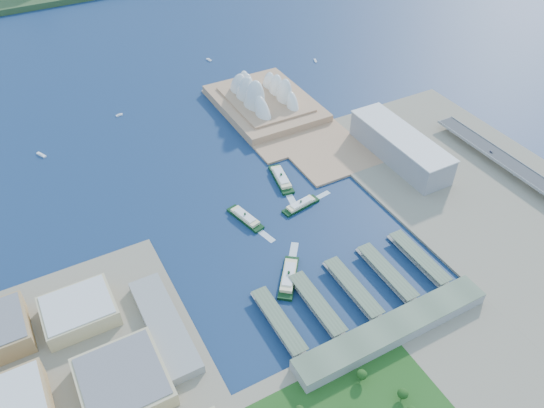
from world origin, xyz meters
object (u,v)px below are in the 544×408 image
toaster_building (400,147)px  car_c (491,152)px  opera_house (265,88)px  ferry_a (245,216)px  ferry_c (289,275)px  ferry_d (301,204)px  ferry_b (281,177)px

toaster_building → car_c: toaster_building is taller
opera_house → ferry_a: size_ratio=3.46×
ferry_c → ferry_d: ferry_c is taller
ferry_d → car_c: bearing=-108.3°
toaster_building → ferry_d: toaster_building is taller
ferry_b → ferry_d: 54.52m
opera_house → ferry_b: (-65.92, -165.80, -26.43)m
ferry_a → car_c: 332.53m
ferry_b → opera_house: bearing=78.7°
toaster_building → ferry_a: (-227.32, -9.04, -15.58)m
opera_house → toaster_building: (90.00, -200.00, -11.50)m
ferry_a → ferry_c: ferry_c is taller
ferry_c → car_c: car_c is taller
toaster_building → ferry_b: bearing=167.6°
ferry_c → ferry_b: bearing=-79.0°
opera_house → ferry_a: bearing=-123.3°
opera_house → car_c: size_ratio=36.04×
toaster_building → car_c: bearing=-31.0°
car_c → ferry_d: bearing=171.2°
opera_house → ferry_c: (-138.48, -310.37, -26.58)m
ferry_a → ferry_b: ferry_b is taller
opera_house → ferry_b: opera_house is taller
toaster_building → ferry_b: 160.32m
opera_house → ferry_c: 340.90m
car_c → ferry_b: bearing=159.7°
toaster_building → ferry_d: bearing=-172.8°
ferry_b → car_c: car_c is taller
ferry_c → ferry_d: 113.30m
ferry_c → ferry_d: size_ratio=1.18×
ferry_c → opera_house: bearing=-76.3°
toaster_building → car_c: 117.92m
opera_house → toaster_building: size_ratio=1.16×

